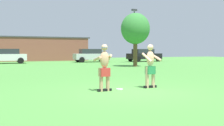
# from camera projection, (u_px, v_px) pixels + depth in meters

# --- Properties ---
(ground_plane) EXTENTS (80.00, 80.00, 0.00)m
(ground_plane) POSITION_uv_depth(u_px,v_px,m) (130.00, 92.00, 9.36)
(ground_plane) COLOR #4C8E3D
(player_near) EXTENTS (0.60, 0.58, 1.65)m
(player_near) POSITION_uv_depth(u_px,v_px,m) (150.00, 65.00, 10.29)
(player_near) COLOR black
(player_near) RESTS_ON ground_plane
(player_in_red) EXTENTS (0.58, 0.59, 1.65)m
(player_in_red) POSITION_uv_depth(u_px,v_px,m) (104.00, 66.00, 9.45)
(player_in_red) COLOR black
(player_in_red) RESTS_ON ground_plane
(frisbee) EXTENTS (0.25, 0.25, 0.03)m
(frisbee) POSITION_uv_depth(u_px,v_px,m) (120.00, 89.00, 9.92)
(frisbee) COLOR white
(frisbee) RESTS_ON ground_plane
(car_white_near_post) EXTENTS (4.32, 2.05, 1.58)m
(car_white_near_post) POSITION_uv_depth(u_px,v_px,m) (6.00, 56.00, 29.18)
(car_white_near_post) COLOR white
(car_white_near_post) RESTS_ON ground_plane
(car_silver_mid_lot) EXTENTS (4.32, 2.06, 1.58)m
(car_silver_mid_lot) POSITION_uv_depth(u_px,v_px,m) (91.00, 55.00, 32.82)
(car_silver_mid_lot) COLOR silver
(car_silver_mid_lot) RESTS_ON ground_plane
(car_black_far_end) EXTENTS (4.42, 2.29, 1.58)m
(car_black_far_end) POSITION_uv_depth(u_px,v_px,m) (144.00, 55.00, 34.51)
(car_black_far_end) COLOR black
(car_black_far_end) RESTS_ON ground_plane
(lamp_post) EXTENTS (0.60, 0.24, 5.95)m
(lamp_post) POSITION_uv_depth(u_px,v_px,m) (134.00, 30.00, 30.00)
(lamp_post) COLOR black
(lamp_post) RESTS_ON ground_plane
(outbuilding_behind_lot) EXTENTS (12.48, 4.21, 3.22)m
(outbuilding_behind_lot) POSITION_uv_depth(u_px,v_px,m) (42.00, 49.00, 37.41)
(outbuilding_behind_lot) COLOR brown
(outbuilding_behind_lot) RESTS_ON ground_plane
(tree_right_field) EXTENTS (2.52, 2.52, 4.67)m
(tree_right_field) POSITION_uv_depth(u_px,v_px,m) (135.00, 29.00, 23.73)
(tree_right_field) COLOR brown
(tree_right_field) RESTS_ON ground_plane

